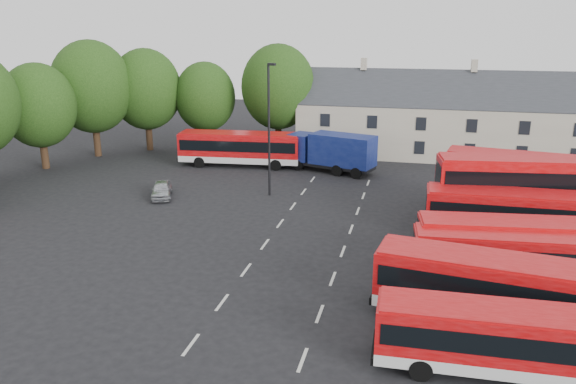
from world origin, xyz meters
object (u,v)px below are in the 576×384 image
bus_row_a (508,337)px  bus_dd_south (527,188)px  silver_car (162,190)px  lamppost (269,127)px  box_truck (332,151)px

bus_row_a → bus_dd_south: size_ratio=0.84×
silver_car → lamppost: (8.34, 2.60, 5.01)m
silver_car → lamppost: bearing=-4.2°
bus_dd_south → box_truck: bus_dd_south is taller
bus_dd_south → silver_car: 27.38m
silver_car → bus_row_a: bearing=-60.0°
bus_dd_south → box_truck: 19.29m
bus_row_a → lamppost: size_ratio=0.97×
bus_row_a → box_truck: (-11.80, 30.27, 0.32)m
bus_dd_south → lamppost: lamppost is taller
bus_row_a → bus_dd_south: (3.43, 18.44, 1.05)m
lamppost → silver_car: bearing=-162.7°
bus_dd_south → box_truck: (-15.22, 11.82, -0.73)m
bus_row_a → lamppost: lamppost is taller
box_truck → bus_dd_south: bearing=-20.5°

